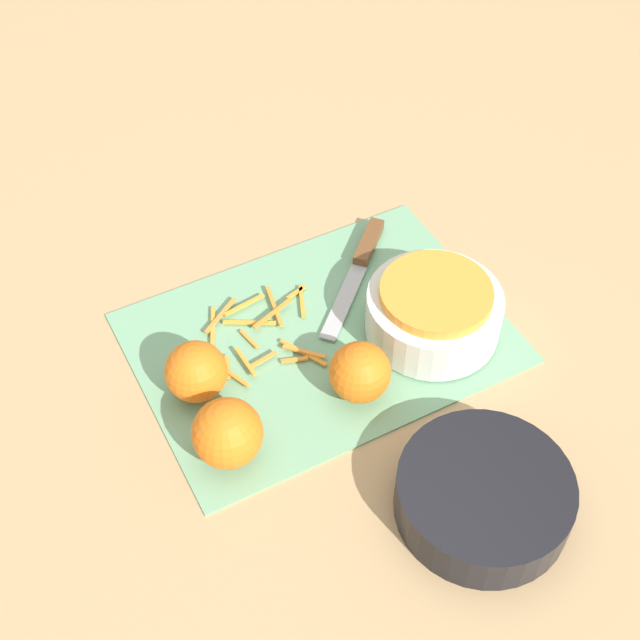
{
  "coord_description": "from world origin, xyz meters",
  "views": [
    {
      "loc": [
        0.35,
        0.65,
        0.87
      ],
      "look_at": [
        0.0,
        0.0,
        0.04
      ],
      "focal_mm": 50.0,
      "sensor_mm": 36.0,
      "label": 1
    }
  ],
  "objects_px": {
    "orange_left": "(227,433)",
    "orange_back": "(196,372)",
    "bowl_speckled": "(434,310)",
    "orange_right": "(359,373)",
    "knife": "(363,257)",
    "bowl_dark": "(484,496)"
  },
  "relations": [
    {
      "from": "bowl_speckled",
      "to": "orange_back",
      "type": "distance_m",
      "value": 0.31
    },
    {
      "from": "bowl_speckled",
      "to": "orange_left",
      "type": "distance_m",
      "value": 0.31
    },
    {
      "from": "orange_right",
      "to": "orange_back",
      "type": "height_order",
      "value": "same"
    },
    {
      "from": "bowl_dark",
      "to": "orange_left",
      "type": "xyz_separation_m",
      "value": [
        0.22,
        -0.19,
        0.02
      ]
    },
    {
      "from": "bowl_speckled",
      "to": "bowl_dark",
      "type": "xyz_separation_m",
      "value": [
        0.09,
        0.24,
        -0.02
      ]
    },
    {
      "from": "bowl_speckled",
      "to": "orange_left",
      "type": "height_order",
      "value": "orange_left"
    },
    {
      "from": "knife",
      "to": "orange_back",
      "type": "height_order",
      "value": "orange_back"
    },
    {
      "from": "knife",
      "to": "orange_left",
      "type": "distance_m",
      "value": 0.36
    },
    {
      "from": "bowl_speckled",
      "to": "orange_left",
      "type": "bearing_deg",
      "value": 9.42
    },
    {
      "from": "bowl_speckled",
      "to": "knife",
      "type": "height_order",
      "value": "bowl_speckled"
    },
    {
      "from": "knife",
      "to": "orange_left",
      "type": "height_order",
      "value": "orange_left"
    },
    {
      "from": "knife",
      "to": "orange_right",
      "type": "xyz_separation_m",
      "value": [
        0.12,
        0.19,
        0.03
      ]
    },
    {
      "from": "orange_back",
      "to": "bowl_dark",
      "type": "bearing_deg",
      "value": 126.06
    },
    {
      "from": "knife",
      "to": "orange_right",
      "type": "bearing_deg",
      "value": 15.68
    },
    {
      "from": "orange_left",
      "to": "orange_back",
      "type": "height_order",
      "value": "orange_left"
    },
    {
      "from": "bowl_speckled",
      "to": "orange_right",
      "type": "relative_size",
      "value": 2.3
    },
    {
      "from": "orange_left",
      "to": "orange_back",
      "type": "xyz_separation_m",
      "value": [
        -0.0,
        -0.1,
        -0.0
      ]
    },
    {
      "from": "orange_right",
      "to": "orange_back",
      "type": "bearing_deg",
      "value": -28.42
    },
    {
      "from": "bowl_dark",
      "to": "orange_back",
      "type": "bearing_deg",
      "value": -53.94
    },
    {
      "from": "orange_right",
      "to": "orange_back",
      "type": "relative_size",
      "value": 1.0
    },
    {
      "from": "knife",
      "to": "orange_back",
      "type": "xyz_separation_m",
      "value": [
        0.29,
        0.1,
        0.03
      ]
    },
    {
      "from": "knife",
      "to": "bowl_dark",
      "type": "bearing_deg",
      "value": 36.09
    }
  ]
}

